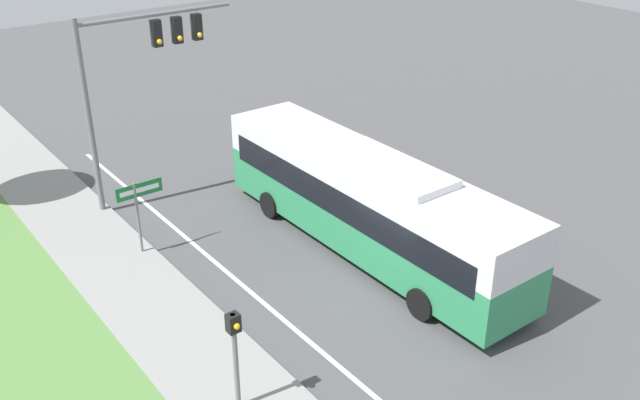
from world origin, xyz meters
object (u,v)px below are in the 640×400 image
at_px(signal_gantry, 137,66).
at_px(street_sign, 139,203).
at_px(pedestrian_signal, 235,346).
at_px(bus, 368,199).

xyz_separation_m(signal_gantry, street_sign, (-1.92, -3.53, -3.13)).
distance_m(signal_gantry, street_sign, 5.09).
height_order(signal_gantry, pedestrian_signal, signal_gantry).
xyz_separation_m(pedestrian_signal, street_sign, (1.27, 7.75, -0.05)).
xyz_separation_m(bus, pedestrian_signal, (-7.00, -3.72, 0.04)).
distance_m(pedestrian_signal, street_sign, 7.85).
relative_size(signal_gantry, pedestrian_signal, 2.53).
bearing_deg(pedestrian_signal, street_sign, 80.66).
relative_size(bus, street_sign, 4.78).
distance_m(signal_gantry, pedestrian_signal, 12.12).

